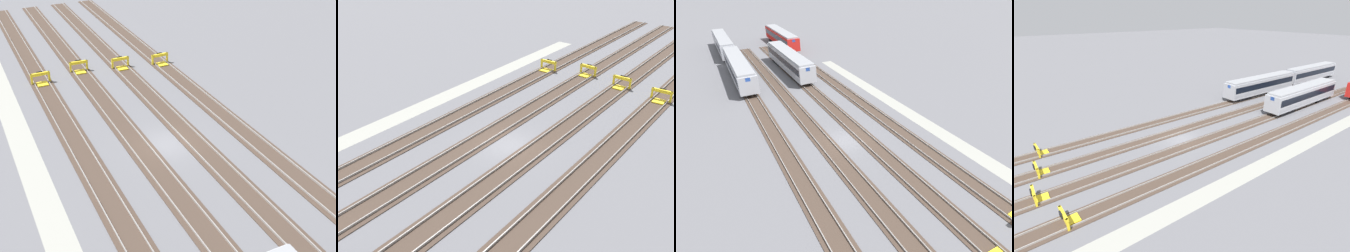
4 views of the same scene
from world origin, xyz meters
TOP-DOWN VIEW (x-y plane):
  - ground_plane at (0.00, 0.00)m, footprint 400.00×400.00m
  - service_walkway at (0.00, -10.60)m, footprint 54.00×2.00m
  - rail_track_nearest at (0.00, -6.63)m, footprint 90.00×2.24m
  - rail_track_near_inner at (0.00, -2.21)m, footprint 90.00×2.24m
  - rail_track_middle at (0.00, 2.21)m, footprint 90.00×2.24m
  - rail_track_far_inner at (0.00, 6.63)m, footprint 90.00×2.24m
  - bumper_stop_nearest_track at (-16.03, -6.62)m, footprint 1.37×2.01m
  - bumper_stop_near_inner_track at (-17.37, -2.22)m, footprint 1.38×2.01m
  - bumper_stop_middle_track at (-16.40, 2.21)m, footprint 1.34×2.00m
  - bumper_stop_far_inner_track at (-15.55, 6.63)m, footprint 1.37×2.01m

SIDE VIEW (x-z plane):
  - ground_plane at x=0.00m, z-range 0.00..0.00m
  - service_walkway at x=0.00m, z-range 0.00..0.01m
  - rail_track_nearest at x=0.00m, z-range -0.06..0.15m
  - rail_track_near_inner at x=0.00m, z-range -0.06..0.15m
  - rail_track_middle at x=0.00m, z-range -0.06..0.15m
  - rail_track_far_inner at x=0.00m, z-range -0.06..0.15m
  - bumper_stop_nearest_track at x=-16.03m, z-range -0.10..1.12m
  - bumper_stop_near_inner_track at x=-17.37m, z-range -0.10..1.12m
  - bumper_stop_middle_track at x=-16.40m, z-range -0.10..1.12m
  - bumper_stop_far_inner_track at x=-15.55m, z-range -0.10..1.12m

